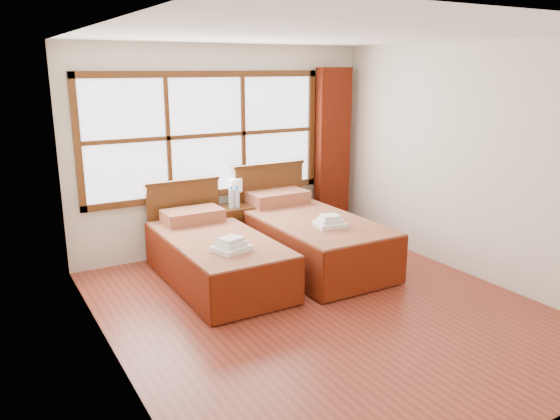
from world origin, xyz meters
TOP-DOWN VIEW (x-y plane):
  - floor at (0.00, 0.00)m, footprint 4.50×4.50m
  - ceiling at (0.00, 0.00)m, footprint 4.50×4.50m
  - wall_back at (0.00, 2.25)m, footprint 4.00×0.00m
  - wall_left at (-2.00, 0.00)m, footprint 0.00×4.50m
  - wall_right at (2.00, 0.00)m, footprint 0.00×4.50m
  - window at (-0.25, 2.21)m, footprint 3.16×0.06m
  - curtain at (1.60, 2.11)m, footprint 0.50×0.16m
  - bed_left at (-0.62, 1.20)m, footprint 1.02×2.04m
  - bed_right at (0.59, 1.20)m, footprint 1.12×2.17m
  - nightstand at (-0.01, 1.99)m, footprint 0.46×0.45m
  - towels_left at (-0.67, 0.64)m, footprint 0.41×0.38m
  - towels_right at (0.58, 0.70)m, footprint 0.36×0.33m
  - lamp at (0.09, 2.11)m, footprint 0.17×0.17m
  - bottle_near at (-0.06, 1.94)m, footprint 0.07×0.07m
  - bottle_far at (0.01, 1.93)m, footprint 0.07×0.07m

SIDE VIEW (x-z plane):
  - floor at x=0.00m, z-range 0.00..0.00m
  - bed_left at x=-0.62m, z-range -0.19..0.80m
  - nightstand at x=-0.01m, z-range 0.00..0.61m
  - bed_right at x=0.59m, z-range -0.21..0.88m
  - towels_left at x=-0.67m, z-range 0.51..0.65m
  - towels_right at x=0.58m, z-range 0.57..0.70m
  - bottle_near at x=-0.06m, z-range 0.60..0.87m
  - bottle_far at x=0.01m, z-range 0.60..0.87m
  - lamp at x=0.09m, z-range 0.68..1.01m
  - curtain at x=1.60m, z-range 0.02..2.32m
  - wall_back at x=0.00m, z-range -0.70..3.30m
  - wall_left at x=-2.00m, z-range -0.95..3.55m
  - wall_right at x=2.00m, z-range -0.95..3.55m
  - window at x=-0.25m, z-range 0.72..2.28m
  - ceiling at x=0.00m, z-range 2.60..2.60m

